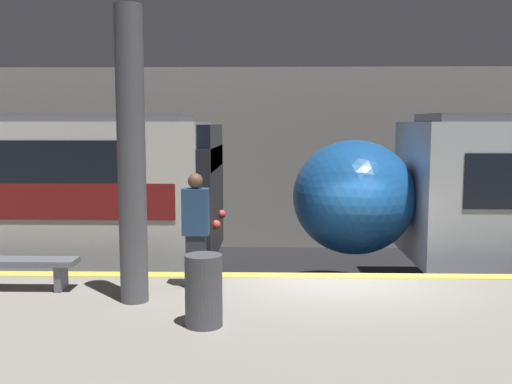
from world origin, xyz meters
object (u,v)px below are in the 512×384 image
Objects in this scene: person_waiting at (196,228)px; support_pillar_near at (131,157)px; platform_bench at (24,267)px; trash_bin at (204,290)px.

support_pillar_near is at bearing -135.82° from person_waiting.
platform_bench is 3.10m from trash_bin.
support_pillar_near is 2.39m from platform_bench.
support_pillar_near reaches higher than person_waiting.
person_waiting is (0.74, 0.72, -1.06)m from support_pillar_near.
support_pillar_near is 2.06m from trash_bin.
person_waiting is 1.11× the size of platform_bench.
trash_bin is at bearing -42.62° from support_pillar_near.
platform_bench is at bearing 163.25° from support_pillar_near.
trash_bin is (0.30, -1.67, -0.45)m from person_waiting.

